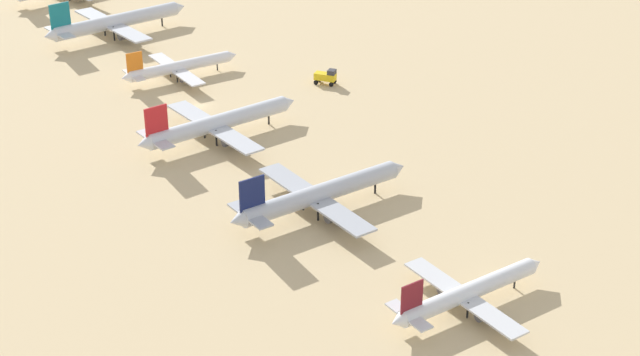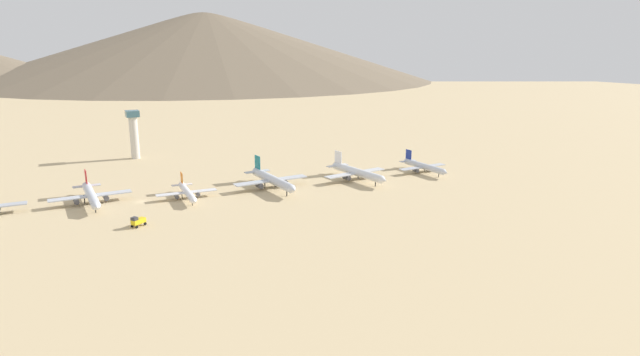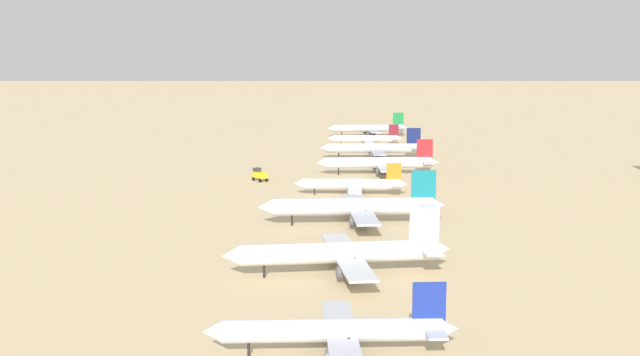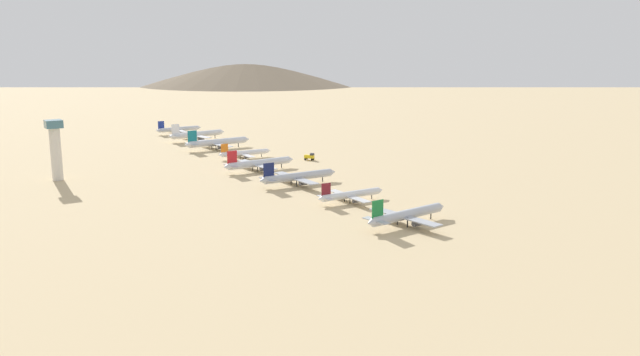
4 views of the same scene
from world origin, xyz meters
name	(u,v)px [view 4 (image 4 of 4)]	position (x,y,z in m)	size (l,w,h in m)	color
ground_plane	(251,164)	(0.00, 0.00, 0.00)	(1800.00, 1800.00, 0.00)	tan
parked_jet_0	(406,215)	(-8.27, -133.69, 3.64)	(37.49, 30.55, 10.81)	#B2B7C1
parked_jet_1	(350,195)	(-5.08, -96.29, 3.01)	(30.98, 25.11, 8.95)	silver
parked_jet_2	(298,177)	(-6.09, -57.39, 3.81)	(39.09, 31.65, 11.30)	#B2B7C1
parked_jet_3	(259,163)	(-5.36, -18.57, 3.84)	(39.48, 32.04, 11.39)	silver
parked_jet_4	(244,153)	(4.76, 18.26, 3.04)	(31.31, 25.41, 9.03)	white
parked_jet_5	(217,142)	(5.48, 56.67, 4.22)	(43.45, 35.31, 12.53)	silver
parked_jet_6	(197,134)	(9.56, 98.88, 4.03)	(41.46, 33.84, 11.97)	silver
parked_jet_7	(178,129)	(11.29, 137.71, 3.32)	(34.16, 27.72, 9.85)	silver
service_truck	(310,156)	(32.31, -5.76, 2.08)	(5.07, 5.66, 3.90)	yellow
control_tower	(55,147)	(-93.27, 11.26, 15.56)	(7.20, 7.20, 27.74)	beige
desert_hill_3	(251,66)	(345.43, 688.64, 30.40)	(376.00, 376.00, 60.81)	#70604C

